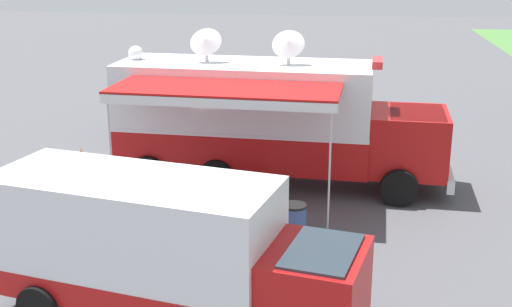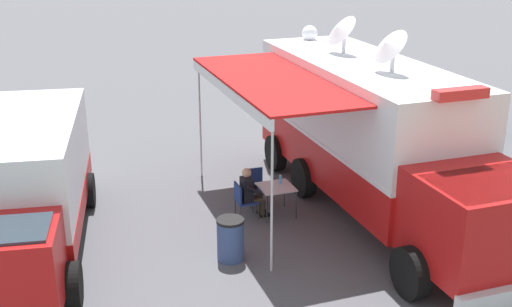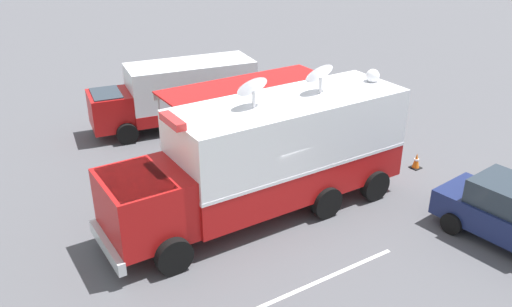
{
  "view_description": "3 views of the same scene",
  "coord_description": "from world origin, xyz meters",
  "px_view_note": "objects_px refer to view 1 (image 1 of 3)",
  "views": [
    {
      "loc": [
        18.48,
        2.74,
        6.63
      ],
      "look_at": [
        1.65,
        0.55,
        1.36
      ],
      "focal_mm": 46.79,
      "sensor_mm": 36.0,
      "label": 1
    },
    {
      "loc": [
        8.11,
        12.91,
        6.6
      ],
      "look_at": [
        2.31,
        -1.12,
        1.13
      ],
      "focal_mm": 45.06,
      "sensor_mm": 36.0,
      "label": 2
    },
    {
      "loc": [
        -11.14,
        9.16,
        8.6
      ],
      "look_at": [
        1.7,
        0.02,
        1.11
      ],
      "focal_mm": 36.86,
      "sensor_mm": 36.0,
      "label": 3
    }
  ],
  "objects_px": {
    "folding_chair_at_table": "(228,202)",
    "trash_bin": "(294,223)",
    "folding_chair_beside_table": "(204,192)",
    "seated_responder": "(230,194)",
    "folding_table": "(238,185)",
    "support_truck": "(162,250)",
    "traffic_cone": "(81,157)",
    "car_behind_truck": "(165,107)",
    "water_bottle": "(234,177)",
    "command_truck": "(270,118)"
  },
  "relations": [
    {
      "from": "folding_chair_at_table",
      "to": "trash_bin",
      "type": "bearing_deg",
      "value": 61.31
    },
    {
      "from": "folding_chair_beside_table",
      "to": "seated_responder",
      "type": "distance_m",
      "value": 0.85
    },
    {
      "from": "folding_table",
      "to": "support_truck",
      "type": "relative_size",
      "value": 0.12
    },
    {
      "from": "folding_chair_beside_table",
      "to": "trash_bin",
      "type": "distance_m",
      "value": 2.91
    },
    {
      "from": "traffic_cone",
      "to": "car_behind_truck",
      "type": "distance_m",
      "value": 4.81
    },
    {
      "from": "folding_chair_at_table",
      "to": "traffic_cone",
      "type": "height_order",
      "value": "folding_chair_at_table"
    },
    {
      "from": "seated_responder",
      "to": "car_behind_truck",
      "type": "bearing_deg",
      "value": -154.91
    },
    {
      "from": "folding_chair_beside_table",
      "to": "car_behind_truck",
      "type": "distance_m",
      "value": 8.36
    },
    {
      "from": "seated_responder",
      "to": "support_truck",
      "type": "relative_size",
      "value": 0.18
    },
    {
      "from": "water_bottle",
      "to": "folding_chair_beside_table",
      "type": "distance_m",
      "value": 0.88
    },
    {
      "from": "traffic_cone",
      "to": "folding_chair_at_table",
      "type": "bearing_deg",
      "value": 54.36
    },
    {
      "from": "support_truck",
      "to": "car_behind_truck",
      "type": "height_order",
      "value": "support_truck"
    },
    {
      "from": "folding_chair_at_table",
      "to": "seated_responder",
      "type": "height_order",
      "value": "seated_responder"
    },
    {
      "from": "folding_table",
      "to": "support_truck",
      "type": "height_order",
      "value": "support_truck"
    },
    {
      "from": "command_truck",
      "to": "water_bottle",
      "type": "bearing_deg",
      "value": -18.6
    },
    {
      "from": "folding_chair_at_table",
      "to": "car_behind_truck",
      "type": "distance_m",
      "value": 9.19
    },
    {
      "from": "folding_table",
      "to": "trash_bin",
      "type": "bearing_deg",
      "value": 42.63
    },
    {
      "from": "folding_table",
      "to": "car_behind_truck",
      "type": "height_order",
      "value": "car_behind_truck"
    },
    {
      "from": "trash_bin",
      "to": "support_truck",
      "type": "height_order",
      "value": "support_truck"
    },
    {
      "from": "seated_responder",
      "to": "car_behind_truck",
      "type": "xyz_separation_m",
      "value": [
        -8.17,
        -3.82,
        0.23
      ]
    },
    {
      "from": "seated_responder",
      "to": "trash_bin",
      "type": "height_order",
      "value": "seated_responder"
    },
    {
      "from": "folding_table",
      "to": "trash_bin",
      "type": "xyz_separation_m",
      "value": [
        1.75,
        1.61,
        -0.22
      ]
    },
    {
      "from": "folding_chair_beside_table",
      "to": "trash_bin",
      "type": "relative_size",
      "value": 0.96
    },
    {
      "from": "support_truck",
      "to": "trash_bin",
      "type": "bearing_deg",
      "value": 150.09
    },
    {
      "from": "trash_bin",
      "to": "traffic_cone",
      "type": "xyz_separation_m",
      "value": [
        -4.8,
        -7.1,
        -0.18
      ]
    },
    {
      "from": "trash_bin",
      "to": "water_bottle",
      "type": "bearing_deg",
      "value": -137.88
    },
    {
      "from": "traffic_cone",
      "to": "command_truck",
      "type": "bearing_deg",
      "value": 82.56
    },
    {
      "from": "trash_bin",
      "to": "folding_table",
      "type": "bearing_deg",
      "value": -137.37
    },
    {
      "from": "folding_chair_beside_table",
      "to": "command_truck",
      "type": "bearing_deg",
      "value": 149.62
    },
    {
      "from": "folding_chair_at_table",
      "to": "folding_chair_beside_table",
      "type": "xyz_separation_m",
      "value": [
        -0.6,
        -0.72,
        0.0
      ]
    },
    {
      "from": "traffic_cone",
      "to": "support_truck",
      "type": "xyz_separation_m",
      "value": [
        8.52,
        4.96,
        1.11
      ]
    },
    {
      "from": "folding_chair_beside_table",
      "to": "car_behind_truck",
      "type": "bearing_deg",
      "value": -158.26
    },
    {
      "from": "command_truck",
      "to": "support_truck",
      "type": "distance_m",
      "value": 7.83
    },
    {
      "from": "command_truck",
      "to": "folding_chair_beside_table",
      "type": "height_order",
      "value": "command_truck"
    },
    {
      "from": "seated_responder",
      "to": "folding_chair_at_table",
      "type": "bearing_deg",
      "value": -3.13
    },
    {
      "from": "folding_chair_at_table",
      "to": "traffic_cone",
      "type": "relative_size",
      "value": 1.5
    },
    {
      "from": "car_behind_truck",
      "to": "water_bottle",
      "type": "bearing_deg",
      "value": 27.34
    },
    {
      "from": "folding_table",
      "to": "traffic_cone",
      "type": "bearing_deg",
      "value": -119.02
    },
    {
      "from": "command_truck",
      "to": "trash_bin",
      "type": "height_order",
      "value": "command_truck"
    },
    {
      "from": "folding_chair_at_table",
      "to": "trash_bin",
      "type": "xyz_separation_m",
      "value": [
        0.95,
        1.74,
        -0.06
      ]
    },
    {
      "from": "folding_table",
      "to": "car_behind_truck",
      "type": "bearing_deg",
      "value": -152.46
    },
    {
      "from": "traffic_cone",
      "to": "water_bottle",
      "type": "bearing_deg",
      "value": 61.77
    },
    {
      "from": "traffic_cone",
      "to": "support_truck",
      "type": "height_order",
      "value": "support_truck"
    },
    {
      "from": "folding_table",
      "to": "traffic_cone",
      "type": "xyz_separation_m",
      "value": [
        -3.04,
        -5.49,
        -0.39
      ]
    },
    {
      "from": "command_truck",
      "to": "folding_chair_beside_table",
      "type": "distance_m",
      "value": 3.18
    },
    {
      "from": "folding_chair_beside_table",
      "to": "car_behind_truck",
      "type": "xyz_separation_m",
      "value": [
        -7.75,
        -3.09,
        0.37
      ]
    },
    {
      "from": "folding_chair_beside_table",
      "to": "car_behind_truck",
      "type": "relative_size",
      "value": 0.2
    },
    {
      "from": "folding_table",
      "to": "car_behind_truck",
      "type": "relative_size",
      "value": 0.2
    },
    {
      "from": "command_truck",
      "to": "folding_chair_at_table",
      "type": "distance_m",
      "value": 3.45
    },
    {
      "from": "car_behind_truck",
      "to": "folding_chair_beside_table",
      "type": "bearing_deg",
      "value": 21.74
    }
  ]
}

